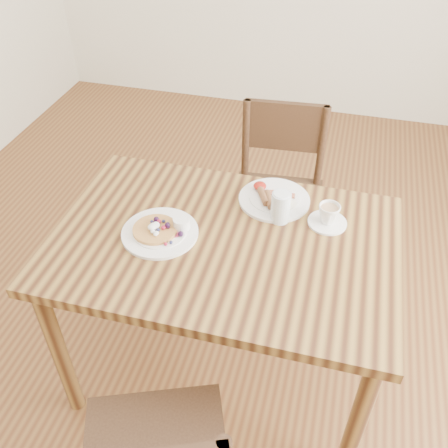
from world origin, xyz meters
name	(u,v)px	position (x,y,z in m)	size (l,w,h in m)	color
ground	(224,364)	(0.00, 0.00, 0.00)	(5.00, 5.00, 0.00)	brown
dining_table	(224,260)	(0.00, 0.00, 0.65)	(1.20, 0.80, 0.75)	olive
chair_far	(278,190)	(0.09, 0.68, 0.49)	(0.45, 0.45, 0.88)	#3E2816
pancake_plate	(161,231)	(-0.22, -0.03, 0.76)	(0.27, 0.27, 0.06)	white
breakfast_plate	(273,198)	(0.12, 0.26, 0.76)	(0.27, 0.27, 0.04)	white
teacup_saucer	(328,216)	(0.34, 0.18, 0.78)	(0.14, 0.14, 0.08)	white
water_glass	(281,207)	(0.17, 0.16, 0.81)	(0.07, 0.07, 0.12)	silver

